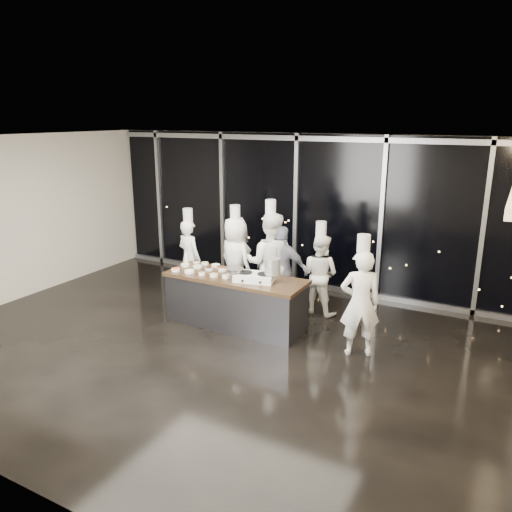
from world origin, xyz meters
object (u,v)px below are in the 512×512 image
at_px(stock_pot, 273,266).
at_px(chef_left, 236,260).
at_px(frying_pan, 235,270).
at_px(chef_center, 270,263).
at_px(chef_side, 360,302).
at_px(chef_right, 320,274).
at_px(guest, 282,270).
at_px(stove, 255,277).
at_px(chef_far_left, 189,257).
at_px(demo_counter, 236,301).

distance_m(stock_pot, chef_left, 1.60).
bearing_deg(chef_left, frying_pan, 143.00).
distance_m(chef_center, chef_side, 2.18).
distance_m(frying_pan, chef_right, 1.71).
bearing_deg(guest, frying_pan, 63.24).
bearing_deg(stove, chef_center, 88.32).
distance_m(chef_far_left, guest, 2.02).
height_order(frying_pan, stock_pot, stock_pot).
relative_size(chef_center, guest, 1.28).
xyz_separation_m(chef_far_left, chef_left, (1.01, 0.11, 0.05)).
xyz_separation_m(stove, frying_pan, (-0.34, -0.08, 0.10)).
xyz_separation_m(demo_counter, chef_right, (1.06, 1.23, 0.31)).
xyz_separation_m(frying_pan, chef_far_left, (-1.63, 0.98, -0.26)).
relative_size(stove, chef_left, 0.37).
bearing_deg(chef_left, demo_counter, 143.40).
relative_size(stock_pot, chef_far_left, 0.15).
bearing_deg(chef_center, chef_right, -174.98).
relative_size(stock_pot, chef_left, 0.14).
bearing_deg(demo_counter, chef_far_left, 151.48).
bearing_deg(chef_center, stock_pot, 100.52).
xyz_separation_m(stove, chef_center, (-0.18, 0.92, -0.02)).
bearing_deg(demo_counter, chef_side, -1.22).
bearing_deg(guest, stock_pot, 99.66).
bearing_deg(chef_far_left, chef_left, -159.34).
height_order(guest, chef_side, chef_side).
relative_size(frying_pan, chef_side, 0.28).
bearing_deg(stock_pot, guest, 105.51).
bearing_deg(chef_left, chef_center, -163.62).
height_order(demo_counter, chef_side, chef_side).
bearing_deg(chef_side, stock_pot, -29.24).
xyz_separation_m(demo_counter, stove, (0.40, -0.05, 0.51)).
height_order(stove, frying_pan, frying_pan).
relative_size(demo_counter, frying_pan, 4.73).
height_order(frying_pan, guest, guest).
bearing_deg(frying_pan, chef_far_left, 136.45).
height_order(chef_center, guest, chef_center).
bearing_deg(demo_counter, stock_pot, 1.96).
xyz_separation_m(frying_pan, chef_left, (-0.63, 1.09, -0.20)).
xyz_separation_m(stock_pot, guest, (-0.24, 0.87, -0.35)).
distance_m(demo_counter, frying_pan, 0.63).
distance_m(stove, chef_side, 1.80).
xyz_separation_m(chef_far_left, chef_center, (1.80, 0.02, 0.14)).
bearing_deg(chef_right, frying_pan, 62.05).
bearing_deg(stock_pot, chef_right, 73.41).
height_order(chef_right, chef_side, chef_side).
relative_size(demo_counter, chef_right, 1.42).
height_order(stove, chef_right, chef_right).
distance_m(stove, stock_pot, 0.37).
bearing_deg(frying_pan, chef_right, 41.25).
distance_m(demo_counter, chef_left, 1.19).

